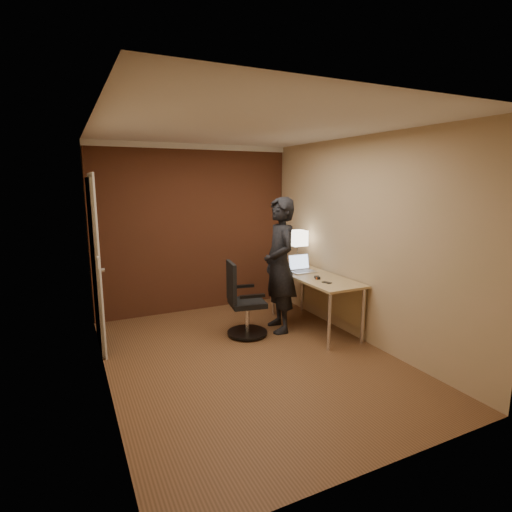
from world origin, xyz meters
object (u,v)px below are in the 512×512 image
(phone, at_px, (327,282))
(person, at_px, (280,265))
(mouse, at_px, (317,278))
(laptop, at_px, (301,267))
(desk_lamp, at_px, (298,239))
(desk, at_px, (319,284))
(office_chair, at_px, (243,304))

(phone, relative_size, person, 0.07)
(mouse, bearing_deg, laptop, 105.37)
(person, bearing_deg, desk_lamp, 138.31)
(mouse, bearing_deg, desk, 68.92)
(desk_lamp, relative_size, mouse, 5.35)
(desk, height_order, mouse, mouse)
(laptop, distance_m, phone, 0.69)
(laptop, relative_size, person, 0.19)
(desk, bearing_deg, phone, -112.04)
(desk_lamp, height_order, person, person)
(desk, bearing_deg, laptop, 108.68)
(office_chair, bearing_deg, person, -1.08)
(laptop, xyz_separation_m, mouse, (-0.04, -0.46, -0.05))
(desk, height_order, person, person)
(office_chair, distance_m, person, 0.70)
(desk, distance_m, mouse, 0.26)
(desk_lamp, relative_size, laptop, 1.62)
(desk_lamp, xyz_separation_m, phone, (-0.17, -0.97, -0.41))
(laptop, height_order, person, person)
(phone, xyz_separation_m, office_chair, (-0.90, 0.55, -0.31))
(desk, bearing_deg, office_chair, 171.34)
(laptop, distance_m, office_chair, 1.03)
(desk_lamp, bearing_deg, office_chair, -158.40)
(phone, relative_size, office_chair, 0.12)
(desk_lamp, relative_size, person, 0.30)
(desk_lamp, xyz_separation_m, mouse, (-0.16, -0.75, -0.40))
(office_chair, bearing_deg, desk_lamp, 21.60)
(mouse, distance_m, office_chair, 1.02)
(desk, relative_size, phone, 13.04)
(laptop, bearing_deg, desk_lamp, 67.82)
(desk_lamp, distance_m, person, 0.74)
(mouse, relative_size, phone, 0.87)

